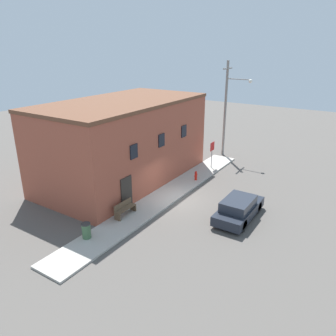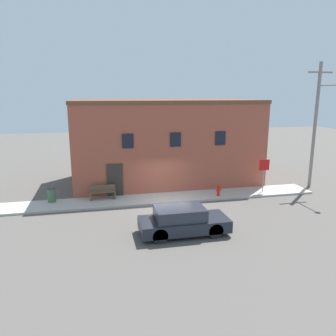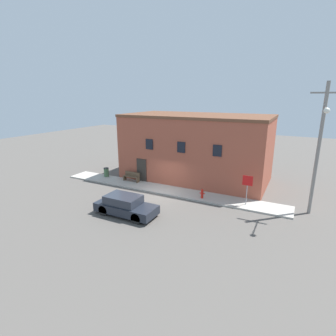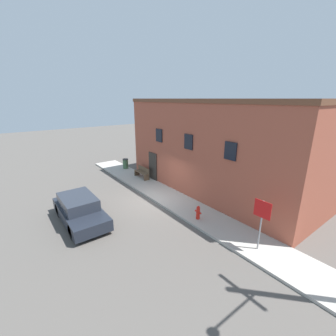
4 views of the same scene
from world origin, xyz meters
name	(u,v)px [view 4 (image 4 of 4)]	position (x,y,z in m)	size (l,w,h in m)	color
ground_plane	(152,200)	(0.00, 0.00, 0.00)	(80.00, 80.00, 0.00)	#56514C
sidewalk	(165,195)	(0.00, 1.02, 0.06)	(19.80, 2.05, 0.12)	#B2ADA3
brick_building	(225,145)	(1.01, 5.42, 3.04)	(13.20, 6.87, 6.07)	#9E4C38
fire_hydrant	(198,212)	(3.48, 0.56, 0.48)	(0.40, 0.19, 0.73)	red
stop_sign	(262,216)	(6.72, 0.81, 1.65)	(0.71, 0.06, 2.17)	gray
bench	(142,172)	(-3.71, 1.53, 0.55)	(1.56, 0.44, 0.85)	brown
trash_bin	(126,164)	(-6.75, 1.62, 0.55)	(0.49, 0.49, 0.86)	#426642
parked_car	(80,210)	(-0.16, -4.28, 0.64)	(4.19, 1.74, 1.33)	black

